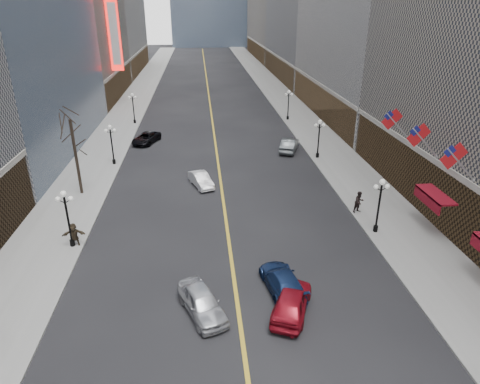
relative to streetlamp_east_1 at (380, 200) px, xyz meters
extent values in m
cube|color=gray|center=(2.20, 40.00, -2.83)|extent=(6.00, 230.00, 0.15)
cube|color=gray|center=(-25.80, 40.00, -2.83)|extent=(6.00, 230.00, 0.15)
cube|color=gold|center=(-11.80, 50.00, -2.89)|extent=(0.25, 200.00, 0.02)
cube|color=#493931|center=(6.60, -1.00, -0.30)|extent=(2.80, 41.00, 5.00)
cube|color=#493931|center=(6.60, 38.00, -0.30)|extent=(2.80, 35.00, 5.00)
cube|color=#493931|center=(6.60, 76.00, -0.30)|extent=(2.80, 39.00, 5.00)
cube|color=#493931|center=(6.60, 119.00, -0.30)|extent=(2.80, 45.00, 5.00)
cube|color=#493931|center=(-30.20, 57.00, -0.30)|extent=(2.80, 29.00, 5.00)
cube|color=#493931|center=(-30.20, 91.00, -0.30)|extent=(2.80, 37.00, 5.00)
cylinder|color=black|center=(0.00, 0.00, -2.50)|extent=(0.36, 0.36, 0.50)
cylinder|color=black|center=(0.00, 0.00, -0.75)|extent=(0.16, 0.16, 4.00)
sphere|color=white|center=(0.00, 0.00, 1.55)|extent=(0.44, 0.44, 0.44)
sphere|color=white|center=(-0.45, 0.00, 1.15)|extent=(0.36, 0.36, 0.36)
sphere|color=white|center=(0.45, 0.00, 1.15)|extent=(0.36, 0.36, 0.36)
cylinder|color=black|center=(0.00, 18.00, -2.50)|extent=(0.36, 0.36, 0.50)
cylinder|color=black|center=(0.00, 18.00, -0.75)|extent=(0.16, 0.16, 4.00)
sphere|color=white|center=(0.00, 18.00, 1.55)|extent=(0.44, 0.44, 0.44)
sphere|color=white|center=(-0.45, 18.00, 1.15)|extent=(0.36, 0.36, 0.36)
sphere|color=white|center=(0.45, 18.00, 1.15)|extent=(0.36, 0.36, 0.36)
cylinder|color=black|center=(0.00, 36.00, -2.50)|extent=(0.36, 0.36, 0.50)
cylinder|color=black|center=(0.00, 36.00, -0.75)|extent=(0.16, 0.16, 4.00)
sphere|color=white|center=(0.00, 36.00, 1.55)|extent=(0.44, 0.44, 0.44)
sphere|color=white|center=(-0.45, 36.00, 1.15)|extent=(0.36, 0.36, 0.36)
sphere|color=white|center=(0.45, 36.00, 1.15)|extent=(0.36, 0.36, 0.36)
cylinder|color=black|center=(-23.60, 0.00, -2.50)|extent=(0.36, 0.36, 0.50)
cylinder|color=black|center=(-23.60, 0.00, -0.75)|extent=(0.16, 0.16, 4.00)
sphere|color=white|center=(-23.60, 0.00, 1.55)|extent=(0.44, 0.44, 0.44)
sphere|color=white|center=(-24.05, 0.00, 1.15)|extent=(0.36, 0.36, 0.36)
sphere|color=white|center=(-23.15, 0.00, 1.15)|extent=(0.36, 0.36, 0.36)
cylinder|color=black|center=(-23.60, 18.00, -2.50)|extent=(0.36, 0.36, 0.50)
cylinder|color=black|center=(-23.60, 18.00, -0.75)|extent=(0.16, 0.16, 4.00)
sphere|color=white|center=(-23.60, 18.00, 1.55)|extent=(0.44, 0.44, 0.44)
sphere|color=white|center=(-24.05, 18.00, 1.15)|extent=(0.36, 0.36, 0.36)
sphere|color=white|center=(-23.15, 18.00, 1.15)|extent=(0.36, 0.36, 0.36)
cylinder|color=black|center=(-23.60, 36.00, -2.50)|extent=(0.36, 0.36, 0.50)
cylinder|color=black|center=(-23.60, 36.00, -0.75)|extent=(0.16, 0.16, 4.00)
sphere|color=white|center=(-23.60, 36.00, 1.55)|extent=(0.44, 0.44, 0.44)
sphere|color=white|center=(-24.05, 36.00, 1.15)|extent=(0.36, 0.36, 0.36)
sphere|color=white|center=(-23.15, 36.00, 1.15)|extent=(0.36, 0.36, 0.36)
cylinder|color=#B2B2B7|center=(4.00, -3.00, 3.90)|extent=(2.49, 0.12, 2.49)
cube|color=red|center=(3.35, -3.00, 4.55)|extent=(1.94, 0.04, 1.94)
cube|color=navy|center=(3.00, -3.00, 4.90)|extent=(0.88, 0.06, 0.88)
cylinder|color=#B2B2B7|center=(4.00, 2.00, 3.90)|extent=(2.49, 0.12, 2.49)
cube|color=red|center=(3.35, 2.00, 4.55)|extent=(1.94, 0.04, 1.94)
cube|color=navy|center=(3.00, 2.00, 4.90)|extent=(0.88, 0.06, 0.88)
cylinder|color=#B2B2B7|center=(4.00, 7.00, 3.90)|extent=(2.49, 0.12, 2.49)
cube|color=red|center=(3.35, 7.00, 4.55)|extent=(1.94, 0.04, 1.94)
cube|color=navy|center=(3.00, 7.00, 4.90)|extent=(0.88, 0.06, 0.88)
cube|color=maroon|center=(4.50, 0.00, 0.30)|extent=(1.40, 4.00, 0.15)
cube|color=maroon|center=(3.85, 0.00, -0.10)|extent=(0.10, 4.00, 0.90)
cube|color=red|center=(-27.70, 50.00, 9.10)|extent=(2.00, 0.50, 12.00)
cube|color=white|center=(-27.65, 50.00, 9.10)|extent=(1.40, 0.55, 10.00)
cylinder|color=#2D231C|center=(-25.30, 10.00, 0.85)|extent=(0.28, 0.28, 7.20)
imported|color=silver|center=(-13.95, -8.41, -2.11)|extent=(3.42, 4.98, 1.58)
imported|color=white|center=(-13.80, 10.93, -2.23)|extent=(2.71, 4.35, 1.35)
imported|color=black|center=(-20.80, 26.03, -2.21)|extent=(3.89, 5.46, 1.38)
imported|color=navy|center=(-8.81, -6.66, -2.19)|extent=(2.78, 5.19, 1.43)
imported|color=maroon|center=(-8.68, -8.86, -2.09)|extent=(3.58, 5.13, 1.62)
imported|color=#484D50|center=(-2.80, 21.00, -2.08)|extent=(3.34, 5.28, 1.64)
imported|color=black|center=(-0.18, 3.50, -1.78)|extent=(1.06, 0.82, 1.93)
imported|color=#342A1D|center=(-23.40, 0.09, -1.84)|extent=(1.72, 0.62, 1.81)
camera|label=1|loc=(-13.63, -28.90, 14.07)|focal=32.00mm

